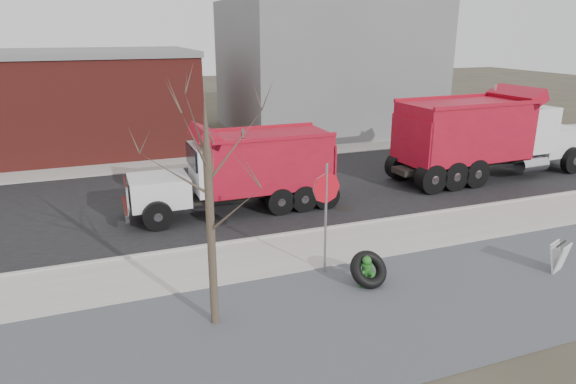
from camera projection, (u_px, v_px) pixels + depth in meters
name	position (u px, v px, depth m)	size (l,w,h in m)	color
ground	(303.00, 256.00, 14.90)	(120.00, 120.00, 0.00)	#383328
gravel_verge	(361.00, 315.00, 11.78)	(60.00, 5.00, 0.03)	slate
sidewalk	(300.00, 251.00, 15.11)	(60.00, 2.50, 0.06)	#9E9B93
curb	(284.00, 235.00, 16.26)	(60.00, 0.15, 0.11)	#9E9B93
road	(243.00, 193.00, 20.50)	(60.00, 9.40, 0.02)	black
far_sidewalk	(211.00, 160.00, 25.57)	(60.00, 2.00, 0.06)	#9E9B93
building_grey	(326.00, 66.00, 32.77)	(12.00, 10.00, 8.00)	slate
bare_tree	(208.00, 182.00, 10.50)	(3.20, 3.20, 5.20)	#382D23
fire_hydrant	(366.00, 272.00, 13.04)	(0.47, 0.46, 0.83)	#296A28
truck_tire	(368.00, 269.00, 13.06)	(1.07, 0.94, 0.95)	black
stop_sign	(326.00, 201.00, 13.27)	(0.82, 0.17, 3.04)	gray
sandwich_board	(559.00, 257.00, 13.76)	(0.69, 0.57, 0.83)	silver
dump_truck_red_a	(487.00, 133.00, 22.26)	(9.69, 2.98, 3.86)	black
dump_truck_red_b	(243.00, 167.00, 18.18)	(7.42, 2.18, 3.14)	black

